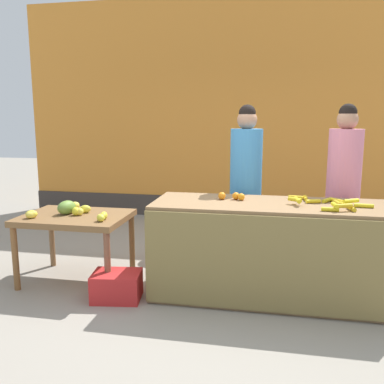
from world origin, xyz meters
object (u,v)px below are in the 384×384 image
at_px(vendor_woman_pink_shirt, 343,192).
at_px(produce_crate, 117,286).
at_px(produce_sack, 171,234).
at_px(vendor_woman_blue_shirt, 245,189).

xyz_separation_m(vendor_woman_pink_shirt, produce_crate, (-2.11, -1.00, -0.79)).
bearing_deg(produce_crate, produce_sack, 80.50).
bearing_deg(vendor_woman_blue_shirt, produce_crate, -138.26).
relative_size(vendor_woman_blue_shirt, vendor_woman_pink_shirt, 1.00).
bearing_deg(vendor_woman_blue_shirt, vendor_woman_pink_shirt, 0.32).
bearing_deg(vendor_woman_pink_shirt, produce_crate, -154.74).
height_order(vendor_woman_pink_shirt, produce_crate, vendor_woman_pink_shirt).
bearing_deg(vendor_woman_pink_shirt, produce_sack, 172.52).
bearing_deg(produce_crate, vendor_woman_pink_shirt, 25.26).
distance_m(vendor_woman_blue_shirt, vendor_woman_pink_shirt, 1.00).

